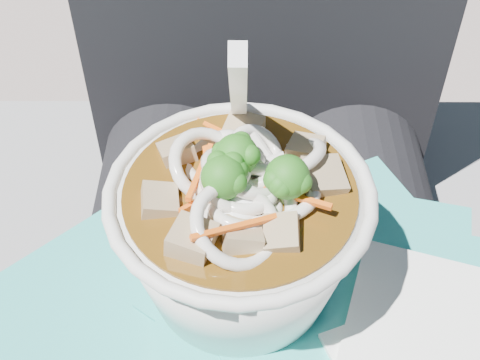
{
  "coord_description": "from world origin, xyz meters",
  "views": [
    {
      "loc": [
        -0.02,
        -0.27,
        1.0
      ],
      "look_at": [
        -0.02,
        0.01,
        0.7
      ],
      "focal_mm": 50.0,
      "sensor_mm": 36.0,
      "label": 1
    }
  ],
  "objects_px": {
    "lap": "(266,353)",
    "udon_bowl": "(241,226)",
    "plastic_bag": "(269,313)",
    "person_body": "(265,241)",
    "stone_ledge": "(258,359)"
  },
  "relations": [
    {
      "from": "lap",
      "to": "udon_bowl",
      "type": "height_order",
      "value": "udon_bowl"
    },
    {
      "from": "lap",
      "to": "udon_bowl",
      "type": "xyz_separation_m",
      "value": [
        -0.02,
        0.01,
        0.15
      ]
    },
    {
      "from": "plastic_bag",
      "to": "person_body",
      "type": "bearing_deg",
      "value": 89.51
    },
    {
      "from": "lap",
      "to": "plastic_bag",
      "type": "bearing_deg",
      "value": -94.44
    },
    {
      "from": "stone_ledge",
      "to": "person_body",
      "type": "relative_size",
      "value": 1.02
    },
    {
      "from": "lap",
      "to": "plastic_bag",
      "type": "xyz_separation_m",
      "value": [
        -0.0,
        -0.01,
        0.08
      ]
    },
    {
      "from": "person_body",
      "to": "plastic_bag",
      "type": "relative_size",
      "value": 2.19
    },
    {
      "from": "person_body",
      "to": "udon_bowl",
      "type": "height_order",
      "value": "person_body"
    },
    {
      "from": "stone_ledge",
      "to": "person_body",
      "type": "bearing_deg",
      "value": -90.0
    },
    {
      "from": "lap",
      "to": "plastic_bag",
      "type": "height_order",
      "value": "plastic_bag"
    },
    {
      "from": "person_body",
      "to": "udon_bowl",
      "type": "bearing_deg",
      "value": -104.44
    },
    {
      "from": "lap",
      "to": "person_body",
      "type": "xyz_separation_m",
      "value": [
        0.0,
        0.09,
        0.03
      ]
    },
    {
      "from": "person_body",
      "to": "lap",
      "type": "bearing_deg",
      "value": -90.0
    },
    {
      "from": "plastic_bag",
      "to": "udon_bowl",
      "type": "height_order",
      "value": "udon_bowl"
    },
    {
      "from": "plastic_bag",
      "to": "udon_bowl",
      "type": "xyz_separation_m",
      "value": [
        -0.02,
        0.02,
        0.07
      ]
    }
  ]
}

